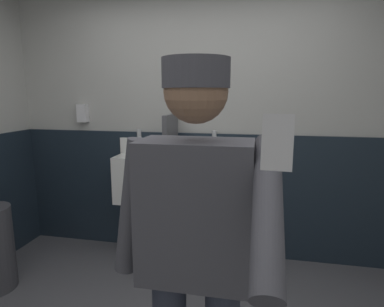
% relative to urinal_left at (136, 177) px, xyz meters
% --- Properties ---
extents(wall_back, '(4.43, 0.12, 2.70)m').
position_rel_urinal_left_xyz_m(wall_back, '(0.65, 0.22, 0.57)').
color(wall_back, '#B2B2AD').
rests_on(wall_back, ground_plane).
extents(wainscot_band_back, '(3.83, 0.03, 1.21)m').
position_rel_urinal_left_xyz_m(wainscot_band_back, '(0.65, 0.14, -0.17)').
color(wainscot_band_back, '#19232D').
rests_on(wainscot_band_back, ground_plane).
extents(urinal_left, '(0.40, 0.34, 1.24)m').
position_rel_urinal_left_xyz_m(urinal_left, '(0.00, 0.00, 0.00)').
color(urinal_left, white).
rests_on(urinal_left, ground_plane).
extents(urinal_middle, '(0.40, 0.34, 1.24)m').
position_rel_urinal_left_xyz_m(urinal_middle, '(0.75, 0.00, 0.00)').
color(urinal_middle, white).
rests_on(urinal_middle, ground_plane).
extents(privacy_divider_panel, '(0.04, 0.40, 0.90)m').
position_rel_urinal_left_xyz_m(privacy_divider_panel, '(0.38, -0.07, 0.17)').
color(privacy_divider_panel, '#4C4C51').
extents(person, '(0.65, 0.60, 1.71)m').
position_rel_urinal_left_xyz_m(person, '(0.93, -1.74, 0.24)').
color(person, '#2D3342').
rests_on(person, ground_plane).
extents(cell_phone, '(0.06, 0.03, 0.11)m').
position_rel_urinal_left_xyz_m(cell_phone, '(1.19, -2.24, 0.71)').
color(cell_phone, silver).
extents(soap_dispenser, '(0.10, 0.07, 0.18)m').
position_rel_urinal_left_xyz_m(soap_dispenser, '(-0.60, 0.12, 0.61)').
color(soap_dispenser, silver).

